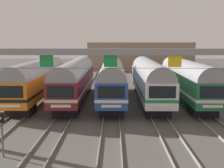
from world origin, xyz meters
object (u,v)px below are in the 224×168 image
object	(u,v)px
catenary_gantry	(111,66)
yard_signal_mast	(2,126)
commuter_train_green	(187,78)
commuter_train_blue	(112,78)
commuter_train_white	(149,78)
commuter_train_maroon	(75,78)
commuter_train_orange	(38,78)

from	to	relation	value
catenary_gantry	yard_signal_mast	distance (m)	7.77
commuter_train_green	yard_signal_mast	xyz separation A→B (m)	(-15.08, -16.27, -0.71)
catenary_gantry	yard_signal_mast	bearing A→B (deg)	-156.76
commuter_train_blue	commuter_train_green	bearing A→B (deg)	-0.03
commuter_train_blue	commuter_train_white	bearing A→B (deg)	-0.06
commuter_train_maroon	commuter_train_blue	xyz separation A→B (m)	(4.31, 0.00, 0.00)
yard_signal_mast	catenary_gantry	bearing A→B (deg)	23.24
commuter_train_blue	catenary_gantry	size ratio (longest dim) A/B	0.80
commuter_train_blue	yard_signal_mast	world-z (taller)	commuter_train_blue
catenary_gantry	yard_signal_mast	world-z (taller)	catenary_gantry
catenary_gantry	yard_signal_mast	size ratio (longest dim) A/B	7.98
commuter_train_maroon	commuter_train_blue	size ratio (longest dim) A/B	1.00
commuter_train_green	catenary_gantry	bearing A→B (deg)	-122.55
commuter_train_green	yard_signal_mast	bearing A→B (deg)	-132.82
catenary_gantry	yard_signal_mast	xyz separation A→B (m)	(-6.46, -2.77, -3.30)
commuter_train_blue	commuter_train_orange	bearing A→B (deg)	-179.97
commuter_train_maroon	commuter_train_green	distance (m)	12.92
commuter_train_orange	yard_signal_mast	world-z (taller)	commuter_train_orange
commuter_train_white	commuter_train_green	world-z (taller)	same
commuter_train_orange	commuter_train_blue	world-z (taller)	commuter_train_blue
commuter_train_white	commuter_train_blue	bearing A→B (deg)	179.94
commuter_train_orange	catenary_gantry	world-z (taller)	catenary_gantry
commuter_train_maroon	commuter_train_blue	bearing A→B (deg)	0.06
commuter_train_orange	commuter_train_white	bearing A→B (deg)	0.00
commuter_train_blue	catenary_gantry	distance (m)	13.74
commuter_train_white	commuter_train_orange	bearing A→B (deg)	180.00
commuter_train_orange	commuter_train_green	bearing A→B (deg)	0.00
commuter_train_maroon	commuter_train_white	size ratio (longest dim) A/B	1.00
commuter_train_maroon	commuter_train_green	size ratio (longest dim) A/B	1.00
yard_signal_mast	commuter_train_white	bearing A→B (deg)	56.50
commuter_train_orange	commuter_train_blue	xyz separation A→B (m)	(8.61, 0.00, 0.00)
commuter_train_maroon	yard_signal_mast	world-z (taller)	commuter_train_maroon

